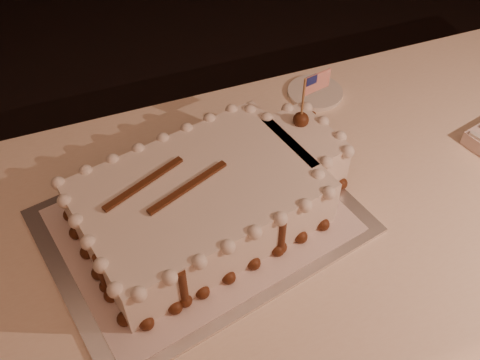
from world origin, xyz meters
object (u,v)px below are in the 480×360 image
object	(u,v)px
banquet_table	(246,313)
side_plate	(315,92)
cake_board	(201,221)
sheet_cake	(213,195)

from	to	relation	value
banquet_table	side_plate	xyz separation A→B (m)	(0.30, 0.30, 0.38)
banquet_table	side_plate	bearing A→B (deg)	45.49
cake_board	side_plate	distance (m)	0.47
banquet_table	sheet_cake	distance (m)	0.44
cake_board	side_plate	bearing A→B (deg)	23.74
banquet_table	side_plate	size ratio (longest dim) A/B	17.93
banquet_table	cake_board	size ratio (longest dim) A/B	4.21
banquet_table	cake_board	distance (m)	0.39
sheet_cake	side_plate	xyz separation A→B (m)	(0.35, 0.27, -0.06)
cake_board	banquet_table	bearing A→B (deg)	-25.62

